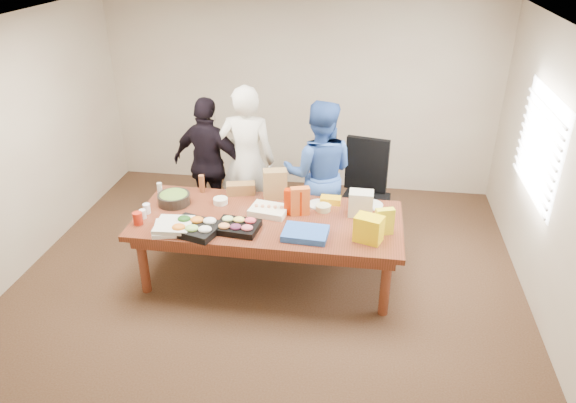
% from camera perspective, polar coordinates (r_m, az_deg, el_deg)
% --- Properties ---
extents(floor, '(5.50, 5.00, 0.02)m').
position_cam_1_polar(floor, '(6.07, -2.00, -8.04)').
color(floor, '#47301E').
rests_on(floor, ground).
extents(ceiling, '(5.50, 5.00, 0.02)m').
position_cam_1_polar(ceiling, '(5.02, -2.53, 18.20)').
color(ceiling, white).
rests_on(ceiling, wall_back).
extents(wall_back, '(5.50, 0.04, 2.70)m').
position_cam_1_polar(wall_back, '(7.73, 1.26, 11.14)').
color(wall_back, beige).
rests_on(wall_back, floor).
extents(wall_front, '(5.50, 0.04, 2.70)m').
position_cam_1_polar(wall_front, '(3.34, -10.43, -13.43)').
color(wall_front, beige).
rests_on(wall_front, floor).
extents(wall_left, '(0.04, 5.00, 2.70)m').
position_cam_1_polar(wall_left, '(6.48, -26.97, 4.86)').
color(wall_left, beige).
rests_on(wall_left, floor).
extents(wall_right, '(0.04, 5.00, 2.70)m').
position_cam_1_polar(wall_right, '(5.61, 26.56, 1.72)').
color(wall_right, beige).
rests_on(wall_right, floor).
extents(window_panel, '(0.03, 1.40, 1.10)m').
position_cam_1_polar(window_panel, '(6.08, 25.11, 5.44)').
color(window_panel, white).
rests_on(window_panel, wall_right).
extents(window_blinds, '(0.04, 1.36, 1.00)m').
position_cam_1_polar(window_blinds, '(6.07, 24.75, 5.47)').
color(window_blinds, beige).
rests_on(window_blinds, wall_right).
extents(conference_table, '(2.80, 1.20, 0.75)m').
position_cam_1_polar(conference_table, '(5.86, -2.06, -4.97)').
color(conference_table, '#4C1C0F').
rests_on(conference_table, floor).
extents(office_chair, '(0.74, 0.74, 1.22)m').
position_cam_1_polar(office_chair, '(6.45, 8.10, 0.36)').
color(office_chair, black).
rests_on(office_chair, floor).
extents(person_center, '(0.72, 0.50, 1.89)m').
position_cam_1_polar(person_center, '(6.55, -4.38, 4.25)').
color(person_center, silver).
rests_on(person_center, floor).
extents(person_right, '(0.89, 0.70, 1.78)m').
position_cam_1_polar(person_right, '(6.35, 3.31, 2.95)').
color(person_right, '#2C50A0').
rests_on(person_right, floor).
extents(person_left, '(1.07, 0.64, 1.70)m').
position_cam_1_polar(person_left, '(6.76, -8.32, 3.91)').
color(person_left, black).
rests_on(person_left, floor).
extents(veggie_tray, '(0.57, 0.50, 0.07)m').
position_cam_1_polar(veggie_tray, '(5.49, -9.85, -2.81)').
color(veggie_tray, black).
rests_on(veggie_tray, conference_table).
extents(fruit_tray, '(0.46, 0.38, 0.06)m').
position_cam_1_polar(fruit_tray, '(5.46, -5.37, -2.71)').
color(fruit_tray, black).
rests_on(fruit_tray, conference_table).
extents(sheet_cake, '(0.43, 0.35, 0.07)m').
position_cam_1_polar(sheet_cake, '(5.75, -2.03, -0.94)').
color(sheet_cake, white).
rests_on(sheet_cake, conference_table).
extents(salad_bowl, '(0.41, 0.41, 0.12)m').
position_cam_1_polar(salad_bowl, '(6.06, -11.99, 0.27)').
color(salad_bowl, black).
rests_on(salad_bowl, conference_table).
extents(chip_bag_blue, '(0.46, 0.36, 0.07)m').
position_cam_1_polar(chip_bag_blue, '(5.33, 1.85, -3.40)').
color(chip_bag_blue, blue).
rests_on(chip_bag_blue, conference_table).
extents(chip_bag_red, '(0.20, 0.09, 0.28)m').
position_cam_1_polar(chip_bag_red, '(5.68, 0.59, -0.05)').
color(chip_bag_red, '#C42800').
rests_on(chip_bag_red, conference_table).
extents(chip_bag_yellow, '(0.20, 0.13, 0.28)m').
position_cam_1_polar(chip_bag_yellow, '(5.40, 10.17, -2.10)').
color(chip_bag_yellow, yellow).
rests_on(chip_bag_yellow, conference_table).
extents(chip_bag_orange, '(0.22, 0.14, 0.31)m').
position_cam_1_polar(chip_bag_orange, '(5.67, 1.27, 0.04)').
color(chip_bag_orange, '#D95D1F').
rests_on(chip_bag_orange, conference_table).
extents(mayo_jar, '(0.08, 0.08, 0.13)m').
position_cam_1_polar(mayo_jar, '(6.05, -2.05, 0.88)').
color(mayo_jar, beige).
rests_on(mayo_jar, conference_table).
extents(mustard_bottle, '(0.07, 0.07, 0.17)m').
position_cam_1_polar(mustard_bottle, '(5.98, 1.70, 0.81)').
color(mustard_bottle, yellow).
rests_on(mustard_bottle, conference_table).
extents(dressing_bottle, '(0.07, 0.07, 0.21)m').
position_cam_1_polar(dressing_bottle, '(6.25, -9.12, 1.88)').
color(dressing_bottle, brown).
rests_on(dressing_bottle, conference_table).
extents(ranch_bottle, '(0.06, 0.06, 0.17)m').
position_cam_1_polar(ranch_bottle, '(6.24, -13.42, 1.21)').
color(ranch_bottle, silver).
rests_on(ranch_bottle, conference_table).
extents(banana_bunch, '(0.23, 0.13, 0.07)m').
position_cam_1_polar(banana_bunch, '(5.97, 4.54, 0.14)').
color(banana_bunch, '#EFAE0D').
rests_on(banana_bunch, conference_table).
extents(bread_loaf, '(0.35, 0.22, 0.13)m').
position_cam_1_polar(bread_loaf, '(6.17, -5.03, 1.38)').
color(bread_loaf, olive).
rests_on(bread_loaf, conference_table).
extents(kraft_bag, '(0.29, 0.21, 0.34)m').
position_cam_1_polar(kraft_bag, '(6.01, -1.38, 1.85)').
color(kraft_bag, olive).
rests_on(kraft_bag, conference_table).
extents(red_cup, '(0.11, 0.11, 0.13)m').
position_cam_1_polar(red_cup, '(5.74, -15.63, -1.73)').
color(red_cup, '#AE2310').
rests_on(red_cup, conference_table).
extents(clear_cup_a, '(0.08, 0.08, 0.10)m').
position_cam_1_polar(clear_cup_a, '(5.84, -15.14, -1.29)').
color(clear_cup_a, white).
rests_on(clear_cup_a, conference_table).
extents(clear_cup_b, '(0.08, 0.08, 0.11)m').
position_cam_1_polar(clear_cup_b, '(5.93, -14.74, -0.74)').
color(clear_cup_b, white).
rests_on(clear_cup_b, conference_table).
extents(pizza_box_lower, '(0.43, 0.43, 0.04)m').
position_cam_1_polar(pizza_box_lower, '(5.57, -12.19, -2.75)').
color(pizza_box_lower, white).
rests_on(pizza_box_lower, conference_table).
extents(pizza_box_upper, '(0.38, 0.38, 0.04)m').
position_cam_1_polar(pizza_box_upper, '(5.54, -12.01, -2.44)').
color(pizza_box_upper, silver).
rests_on(pizza_box_upper, pizza_box_lower).
extents(plate_a, '(0.31, 0.31, 0.01)m').
position_cam_1_polar(plate_a, '(5.99, 8.81, -0.34)').
color(plate_a, silver).
rests_on(plate_a, conference_table).
extents(plate_b, '(0.30, 0.30, 0.02)m').
position_cam_1_polar(plate_b, '(5.93, 3.37, -0.33)').
color(plate_b, silver).
rests_on(plate_b, conference_table).
extents(dip_bowl_a, '(0.18, 0.18, 0.06)m').
position_cam_1_polar(dip_bowl_a, '(5.81, 3.73, -0.67)').
color(dip_bowl_a, beige).
rests_on(dip_bowl_a, conference_table).
extents(dip_bowl_b, '(0.18, 0.18, 0.06)m').
position_cam_1_polar(dip_bowl_b, '(5.99, -7.16, 0.07)').
color(dip_bowl_b, white).
rests_on(dip_bowl_b, conference_table).
extents(grocery_bag_white, '(0.25, 0.18, 0.27)m').
position_cam_1_polar(grocery_bag_white, '(5.72, 7.72, -0.21)').
color(grocery_bag_white, beige).
rests_on(grocery_bag_white, conference_table).
extents(grocery_bag_yellow, '(0.31, 0.26, 0.26)m').
position_cam_1_polar(grocery_bag_yellow, '(5.27, 8.54, -2.87)').
color(grocery_bag_yellow, yellow).
rests_on(grocery_bag_yellow, conference_table).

